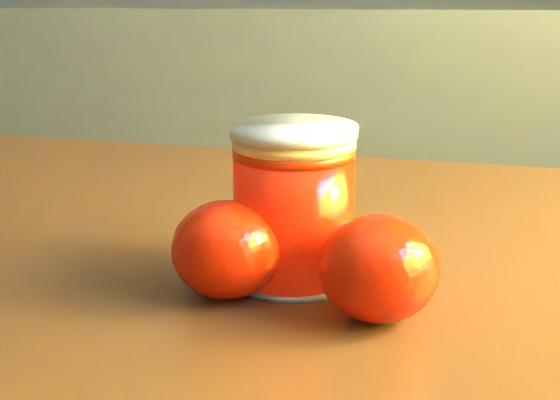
{
  "coord_description": "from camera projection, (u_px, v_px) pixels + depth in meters",
  "views": [
    {
      "loc": [
        0.77,
        -0.22,
        0.97
      ],
      "look_at": [
        0.74,
        0.25,
        0.83
      ],
      "focal_mm": 50.0,
      "sensor_mm": 36.0,
      "label": 1
    }
  ],
  "objects": [
    {
      "name": "juice_glass",
      "position": [
        294.0,
        205.0,
        0.48
      ],
      "size": [
        0.08,
        0.08,
        0.1
      ],
      "rotation": [
        0.0,
        0.0,
        0.36
      ],
      "color": "#FF1B05",
      "rests_on": "table"
    },
    {
      "name": "orange_front",
      "position": [
        227.0,
        249.0,
        0.46
      ],
      "size": [
        0.07,
        0.07,
        0.06
      ],
      "primitive_type": "ellipsoid",
      "rotation": [
        0.0,
        0.0,
        -0.05
      ],
      "color": "red",
      "rests_on": "table"
    },
    {
      "name": "orange_back",
      "position": [
        378.0,
        268.0,
        0.43
      ],
      "size": [
        0.08,
        0.08,
        0.06
      ],
      "primitive_type": "ellipsoid",
      "rotation": [
        0.0,
        0.0,
        -0.18
      ],
      "color": "red",
      "rests_on": "table"
    }
  ]
}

